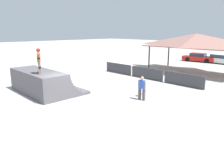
{
  "coord_description": "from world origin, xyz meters",
  "views": [
    {
      "loc": [
        11.83,
        -7.31,
        4.47
      ],
      "look_at": [
        -0.28,
        4.21,
        0.91
      ],
      "focal_mm": 35.0,
      "sensor_mm": 36.0,
      "label": 1
    }
  ],
  "objects_px": {
    "skateboard_on_deck": "(39,71)",
    "bystander_walking": "(142,87)",
    "parked_car_red": "(198,58)",
    "skater_on_deck": "(39,59)",
    "parked_car_white": "(220,59)",
    "skateboard_on_ground": "(139,94)"
  },
  "relations": [
    {
      "from": "parked_car_red",
      "to": "skateboard_on_ground",
      "type": "bearing_deg",
      "value": -83.78
    },
    {
      "from": "skateboard_on_deck",
      "to": "bystander_walking",
      "type": "xyz_separation_m",
      "value": [
        5.57,
        4.35,
        -0.84
      ]
    },
    {
      "from": "parked_car_red",
      "to": "skateboard_on_deck",
      "type": "bearing_deg",
      "value": -97.55
    },
    {
      "from": "parked_car_red",
      "to": "parked_car_white",
      "type": "xyz_separation_m",
      "value": [
        2.9,
        0.35,
        0.0
      ]
    },
    {
      "from": "skater_on_deck",
      "to": "parked_car_red",
      "type": "relative_size",
      "value": 0.37
    },
    {
      "from": "parked_car_red",
      "to": "parked_car_white",
      "type": "height_order",
      "value": "same"
    },
    {
      "from": "skater_on_deck",
      "to": "skateboard_on_ground",
      "type": "xyz_separation_m",
      "value": [
        4.18,
        5.3,
        -2.57
      ]
    },
    {
      "from": "skateboard_on_ground",
      "to": "parked_car_red",
      "type": "distance_m",
      "value": 20.08
    },
    {
      "from": "skateboard_on_ground",
      "to": "parked_car_white",
      "type": "bearing_deg",
      "value": 171.71
    },
    {
      "from": "skater_on_deck",
      "to": "parked_car_white",
      "type": "xyz_separation_m",
      "value": [
        2.21,
        25.12,
        -2.03
      ]
    },
    {
      "from": "bystander_walking",
      "to": "parked_car_white",
      "type": "distance_m",
      "value": 20.74
    },
    {
      "from": "parked_car_red",
      "to": "skater_on_deck",
      "type": "bearing_deg",
      "value": -96.24
    },
    {
      "from": "skateboard_on_deck",
      "to": "skateboard_on_ground",
      "type": "relative_size",
      "value": 0.99
    },
    {
      "from": "bystander_walking",
      "to": "skateboard_on_deck",
      "type": "bearing_deg",
      "value": 36.71
    },
    {
      "from": "skateboard_on_ground",
      "to": "parked_car_red",
      "type": "relative_size",
      "value": 0.18
    },
    {
      "from": "skateboard_on_ground",
      "to": "bystander_walking",
      "type": "bearing_deg",
      "value": 34.33
    },
    {
      "from": "skater_on_deck",
      "to": "skateboard_on_ground",
      "type": "distance_m",
      "value": 7.22
    },
    {
      "from": "skater_on_deck",
      "to": "parked_car_white",
      "type": "height_order",
      "value": "skater_on_deck"
    },
    {
      "from": "skater_on_deck",
      "to": "bystander_walking",
      "type": "bearing_deg",
      "value": 67.49
    },
    {
      "from": "skateboard_on_deck",
      "to": "parked_car_red",
      "type": "xyz_separation_m",
      "value": [
        -0.12,
        24.55,
        -1.11
      ]
    },
    {
      "from": "skater_on_deck",
      "to": "bystander_walking",
      "type": "distance_m",
      "value": 7.0
    },
    {
      "from": "skateboard_on_ground",
      "to": "parked_car_white",
      "type": "relative_size",
      "value": 0.18
    }
  ]
}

